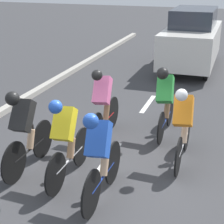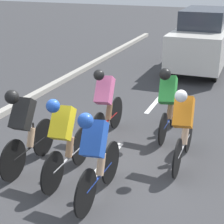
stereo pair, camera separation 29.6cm
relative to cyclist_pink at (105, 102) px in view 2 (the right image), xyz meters
The scene contains 10 objects.
ground_plane 1.63m from the cyclist_pink, 106.29° to the left, with size 60.00×60.00×0.00m, color #38383A.
lane_stripe_mid 1.24m from the cyclist_pink, 114.74° to the left, with size 0.12×1.40×0.01m, color white.
lane_stripe_far 2.49m from the cyclist_pink, 99.74° to the right, with size 0.12×1.40×0.01m, color white.
cyclist_pink is the anchor object (origin of this frame).
cyclist_blue 2.26m from the cyclist_pink, 108.69° to the left, with size 0.37×1.67×1.51m.
cyclist_black 1.89m from the cyclist_pink, 65.09° to the left, with size 0.34×1.69×1.53m.
cyclist_yellow 1.78m from the cyclist_pink, 90.11° to the left, with size 0.36×1.71×1.50m.
cyclist_orange 1.80m from the cyclist_pink, 161.41° to the left, with size 0.37×1.73×1.48m.
cyclist_green 1.28m from the cyclist_pink, 155.75° to the right, with size 0.38×1.65×1.53m.
support_car 6.60m from the cyclist_pink, 98.05° to the right, with size 1.70×4.28×2.05m.
Camera 2 is at (-2.34, 5.25, 3.33)m, focal length 60.00 mm.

